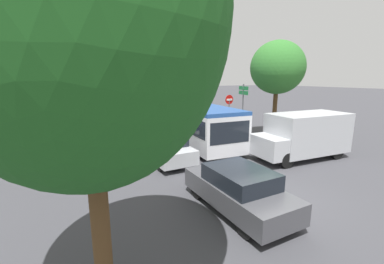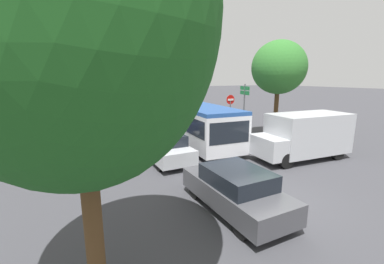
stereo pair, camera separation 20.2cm
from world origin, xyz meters
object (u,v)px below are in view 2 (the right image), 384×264
(direction_sign_post, at_px, (244,98))
(tree_left_far, at_px, (56,68))
(city_bus_rear, at_px, (91,97))
(tree_left_mid, at_px, (69,71))
(tree_left_near, at_px, (74,24))
(traffic_light, at_px, (172,103))
(articulated_bus, at_px, (174,113))
(no_entry_sign, at_px, (230,108))
(queued_car_graphite, at_px, (235,189))
(queued_car_silver, at_px, (164,147))
(queued_car_navy, at_px, (135,126))
(tree_right_near, at_px, (280,69))
(white_van, at_px, (304,135))
(queued_car_white, at_px, (115,116))

(direction_sign_post, distance_m, tree_left_far, 14.10)
(city_bus_rear, relative_size, tree_left_mid, 1.85)
(city_bus_rear, bearing_deg, tree_left_near, 172.78)
(traffic_light, bearing_deg, articulated_bus, 155.93)
(no_entry_sign, bearing_deg, articulated_bus, -123.24)
(tree_left_near, relative_size, tree_left_far, 1.10)
(tree_left_near, distance_m, tree_left_far, 17.22)
(articulated_bus, bearing_deg, queued_car_graphite, -10.20)
(queued_car_silver, height_order, queued_car_navy, queued_car_navy)
(queued_car_graphite, distance_m, tree_right_near, 11.97)
(queued_car_graphite, bearing_deg, tree_left_far, 15.97)
(queued_car_silver, relative_size, direction_sign_post, 1.12)
(white_van, height_order, tree_left_near, tree_left_near)
(queued_car_silver, relative_size, tree_left_near, 0.52)
(articulated_bus, distance_m, tree_left_far, 9.23)
(queued_car_navy, bearing_deg, tree_left_near, 161.90)
(queued_car_navy, distance_m, no_entry_sign, 7.12)
(direction_sign_post, distance_m, tree_right_near, 3.29)
(white_van, bearing_deg, direction_sign_post, -97.84)
(tree_left_mid, xyz_separation_m, tree_left_far, (-0.45, 7.73, 0.39))
(queued_car_graphite, distance_m, no_entry_sign, 11.85)
(articulated_bus, height_order, direction_sign_post, direction_sign_post)
(no_entry_sign, relative_size, direction_sign_post, 0.78)
(no_entry_sign, distance_m, direction_sign_post, 1.31)
(tree_left_near, bearing_deg, direction_sign_post, 41.14)
(white_van, distance_m, tree_left_mid, 12.06)
(articulated_bus, xyz_separation_m, direction_sign_post, (4.64, -2.60, 1.14))
(queued_car_navy, xyz_separation_m, tree_right_near, (8.77, -4.65, 3.91))
(traffic_light, xyz_separation_m, tree_left_near, (-6.07, -10.14, 2.40))
(queued_car_white, distance_m, tree_left_mid, 10.36)
(queued_car_navy, height_order, tree_left_near, tree_left_near)
(tree_left_near, height_order, tree_left_mid, tree_left_near)
(city_bus_rear, bearing_deg, queued_car_navy, -179.71)
(queued_car_graphite, relative_size, tree_left_far, 0.56)
(city_bus_rear, bearing_deg, queued_car_white, 179.70)
(white_van, height_order, tree_left_far, tree_left_far)
(white_van, xyz_separation_m, tree_left_far, (-10.68, 13.29, 3.52))
(white_van, xyz_separation_m, tree_right_near, (2.56, 4.38, 3.40))
(city_bus_rear, bearing_deg, traffic_light, -175.82)
(queued_car_graphite, distance_m, white_van, 6.86)
(queued_car_white, distance_m, tree_right_near, 14.08)
(city_bus_rear, height_order, tree_left_far, tree_left_far)
(queued_car_navy, bearing_deg, queued_car_silver, 178.63)
(traffic_light, bearing_deg, direction_sign_post, 96.38)
(tree_left_near, height_order, tree_left_far, tree_left_near)
(white_van, relative_size, direction_sign_post, 1.43)
(queued_car_graphite, bearing_deg, traffic_light, -10.86)
(queued_car_silver, xyz_separation_m, tree_right_near, (8.98, 1.39, 3.93))
(city_bus_rear, relative_size, tree_right_near, 1.76)
(queued_car_graphite, relative_size, white_van, 0.77)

